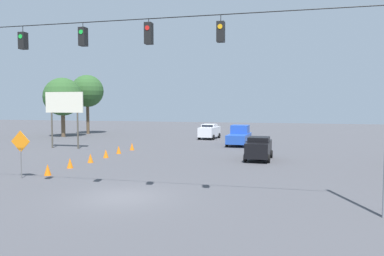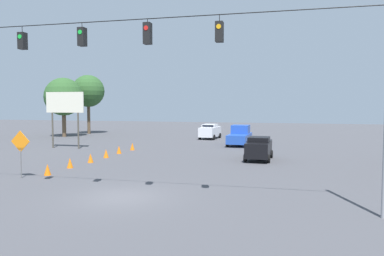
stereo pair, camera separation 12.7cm
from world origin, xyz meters
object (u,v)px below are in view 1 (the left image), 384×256
Objects in this scene: roadside_billboard at (64,107)px; traffic_cone_farthest at (132,146)px; tree_horizon_right at (63,97)px; overhead_signal_span at (116,78)px; traffic_cone_fifth at (119,150)px; traffic_cone_third at (90,158)px; tree_horizon_left at (87,91)px; traffic_cone_fourth at (106,154)px; sedan_black_oncoming_far at (259,148)px; sedan_white_withflow_deep at (209,131)px; pickup_truck_blue_oncoming_deep at (239,136)px; work_zone_sign at (21,145)px; traffic_cone_second at (70,163)px; traffic_cone_nearest at (48,170)px.

traffic_cone_farthest is at bearing -177.61° from roadside_billboard.
overhead_signal_span is at bearing 126.68° from tree_horizon_right.
traffic_cone_third is at bearing 91.18° from traffic_cone_fifth.
traffic_cone_fourth is at bearing 122.53° from tree_horizon_left.
sedan_black_oncoming_far is at bearing 151.66° from tree_horizon_right.
sedan_white_withflow_deep is 18.90m from traffic_cone_fourth.
tree_horizon_left is 5.37m from tree_horizon_right.
roadside_billboard is at bearing 123.49° from tree_horizon_right.
pickup_truck_blue_oncoming_deep is 1.85× the size of work_zone_sign.
traffic_cone_third is at bearing 20.12° from sedan_black_oncoming_far.
tree_horizon_right is (14.24, -21.30, 4.95)m from traffic_cone_second.
roadside_billboard is at bearing 112.37° from tree_horizon_left.
sedan_white_withflow_deep is at bearing -102.56° from traffic_cone_second.
traffic_cone_second is 0.13× the size of roadside_billboard.
tree_horizon_right reaches higher than traffic_cone_fourth.
pickup_truck_blue_oncoming_deep reaches higher than traffic_cone_nearest.
tree_horizon_left is at bearing -97.36° from tree_horizon_right.
traffic_cone_nearest is 12.90m from traffic_cone_farthest.
tree_horizon_right is (23.92, -4.32, 4.32)m from pickup_truck_blue_oncoming_deep.
overhead_signal_span is at bearing 134.26° from traffic_cone_second.
traffic_cone_second is 12.60m from roadside_billboard.
traffic_cone_fourth is (5.05, 18.21, -0.61)m from sedan_white_withflow_deep.
pickup_truck_blue_oncoming_deep is at bearing -123.19° from traffic_cone_third.
traffic_cone_second is 0.25× the size of work_zone_sign.
sedan_black_oncoming_far reaches higher than traffic_cone_farthest.
traffic_cone_third is 0.08× the size of tree_horizon_left.
traffic_cone_nearest and traffic_cone_third have the same top height.
traffic_cone_second is at bearing 123.77° from tree_horizon_right.
traffic_cone_second is at bearing -102.80° from work_zone_sign.
traffic_cone_second is (12.39, 6.94, -0.60)m from sedan_black_oncoming_far.
work_zone_sign is at bearing 118.04° from tree_horizon_right.
tree_horizon_right reaches higher than traffic_cone_third.
overhead_signal_span is 9.14m from work_zone_sign.
sedan_black_oncoming_far reaches higher than traffic_cone_second.
traffic_cone_second is (0.11, -2.66, 0.00)m from traffic_cone_nearest.
tree_horizon_right is at bearing -52.54° from traffic_cone_third.
traffic_cone_third is at bearing -90.91° from traffic_cone_nearest.
overhead_signal_span is at bearing 146.98° from traffic_cone_nearest.
tree_horizon_right is (26.63, -14.37, 4.35)m from sedan_black_oncoming_far.
work_zone_sign is at bearing 85.27° from traffic_cone_fifth.
overhead_signal_span is 5.40× the size of sedan_black_oncoming_far.
sedan_white_withflow_deep is 6.27× the size of traffic_cone_second.
traffic_cone_second is at bearing 88.43° from traffic_cone_fourth.
sedan_white_withflow_deep is at bearing -66.21° from sedan_black_oncoming_far.
traffic_cone_fourth is 0.13× the size of roadside_billboard.
tree_horizon_left is (12.70, -30.37, 4.22)m from work_zone_sign.
pickup_truck_blue_oncoming_deep is 18.13m from roadside_billboard.
traffic_cone_fifth is 1.00× the size of traffic_cone_farthest.
tree_horizon_left is at bearing -49.74° from traffic_cone_farthest.
tree_horizon_right reaches higher than traffic_cone_second.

